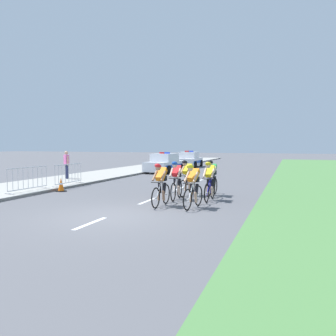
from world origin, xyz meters
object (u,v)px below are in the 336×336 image
Objects in this scene: cyclist_sixth at (212,177)px; traffic_cone_near at (61,185)px; crowd_barrier_front at (28,179)px; police_car_second at (189,160)px; police_car_nearest at (165,164)px; cyclist_fifth at (187,177)px; spectator_closest at (66,163)px; cyclist_lead at (161,184)px; cyclist_third at (176,180)px; cyclist_second at (193,185)px; crowd_barrier_middle at (69,175)px; cyclist_fourth at (210,181)px.

cyclist_sixth reaches higher than traffic_cone_near.
cyclist_sixth reaches higher than crowd_barrier_front.
cyclist_sixth is 0.39× the size of police_car_second.
police_car_second is (0.00, 6.72, 0.00)m from police_car_nearest.
cyclist_fifth is 9.26m from spectator_closest.
cyclist_fifth is (0.16, 2.70, 0.00)m from cyclist_lead.
crowd_barrier_front is 5.52m from spectator_closest.
cyclist_sixth is (1.16, 3.04, 0.00)m from cyclist_lead.
police_car_nearest is 1.94× the size of crowd_barrier_front.
cyclist_third is 5.81m from traffic_cone_near.
police_car_nearest reaches higher than traffic_cone_near.
cyclist_sixth is at bearing 90.30° from cyclist_second.
crowd_barrier_front is at bearing -174.19° from cyclist_third.
traffic_cone_near is (-6.90, 1.92, -0.48)m from cyclist_second.
crowd_barrier_front is 2.62m from crowd_barrier_middle.
cyclist_sixth is at bearing 9.10° from traffic_cone_near.
police_car_nearest is at bearing 66.07° from spectator_closest.
cyclist_fourth is 7.10m from traffic_cone_near.
cyclist_fourth is (1.36, 1.77, 0.00)m from cyclist_lead.
crowd_barrier_front is (-6.66, 0.87, -0.14)m from cyclist_lead.
police_car_second is at bearing 85.23° from crowd_barrier_middle.
crowd_barrier_middle reaches higher than traffic_cone_near.
cyclist_lead is 0.74× the size of crowd_barrier_middle.
police_car_second is 17.18m from crowd_barrier_middle.
crowd_barrier_front reaches higher than traffic_cone_near.
cyclist_third is 1.84m from cyclist_sixth.
crowd_barrier_front is (-1.67, -13.01, -0.03)m from police_car_nearest.
police_car_second is at bearing 108.61° from cyclist_fourth.
police_car_nearest reaches higher than cyclist_third.
cyclist_fourth is at bearing -62.35° from police_car_nearest.
cyclist_second and cyclist_third have the same top height.
crowd_barrier_middle is (-7.57, 0.44, -0.14)m from cyclist_sixth.
crowd_barrier_front is at bearing -94.85° from police_car_second.
cyclist_third is at bearing 125.94° from cyclist_second.
spectator_closest is at bearing 144.29° from cyclist_lead.
cyclist_second is at bearing 0.91° from cyclist_lead.
cyclist_lead reaches higher than traffic_cone_near.
crowd_barrier_front is at bearing -173.64° from cyclist_fourth.
crowd_barrier_middle is (-1.43, -10.40, -0.03)m from police_car_nearest.
cyclist_lead is 6.72m from crowd_barrier_front.
cyclist_third is 0.74× the size of crowd_barrier_middle.
cyclist_fifth is at bearing 14.99° from crowd_barrier_front.
crowd_barrier_middle is at bearing -51.87° from spectator_closest.
cyclist_third is at bearing -16.53° from crowd_barrier_middle.
cyclist_second is at bearing -32.17° from spectator_closest.
cyclist_lead reaches higher than crowd_barrier_middle.
crowd_barrier_front is at bearing -95.38° from crowd_barrier_middle.
police_car_nearest is (-6.16, 13.86, -0.11)m from cyclist_second.
cyclist_second is at bearing -54.06° from cyclist_third.
cyclist_sixth is at bearing 69.09° from cyclist_lead.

